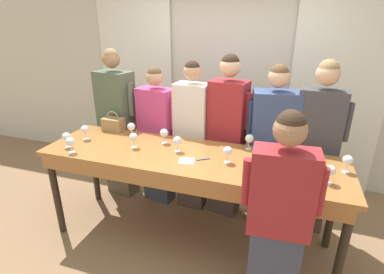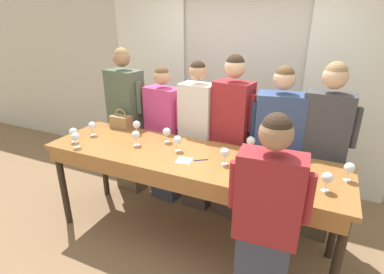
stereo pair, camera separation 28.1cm
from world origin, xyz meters
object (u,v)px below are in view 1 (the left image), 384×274
at_px(wine_glass_front_right, 228,151).
at_px(handbag, 113,124).
at_px(wine_bottle, 298,172).
at_px(guest_navy_coat, 271,148).
at_px(guest_beige_cap, 316,147).
at_px(wine_glass_by_bottle, 131,127).
at_px(wine_glass_center_right, 249,139).
at_px(wine_glass_back_left, 133,137).
at_px(guest_pink_top, 157,137).
at_px(host_pouring, 278,220).
at_px(wine_glass_near_host, 66,137).
at_px(wine_glass_center_mid, 164,133).
at_px(guest_cream_sweater, 192,137).
at_px(wine_glass_back_right, 348,160).
at_px(wine_glass_by_handbag, 85,130).
at_px(wine_glass_back_mid, 70,142).
at_px(tasting_bar, 188,166).
at_px(guest_striped_shirt, 227,137).
at_px(guest_olive_jacket, 118,125).
at_px(wine_glass_front_mid, 177,141).
at_px(wine_glass_center_left, 330,171).
at_px(wine_glass_front_left, 277,148).

bearing_deg(wine_glass_front_right, handbag, 164.46).
bearing_deg(wine_bottle, guest_navy_coat, 105.54).
bearing_deg(guest_beige_cap, wine_glass_by_bottle, -169.28).
relative_size(wine_glass_center_right, wine_glass_back_left, 1.00).
xyz_separation_m(wine_glass_by_bottle, guest_pink_top, (0.13, 0.36, -0.23)).
relative_size(wine_glass_center_right, host_pouring, 0.09).
bearing_deg(guest_pink_top, wine_glass_back_left, -86.54).
xyz_separation_m(wine_glass_near_host, wine_glass_by_bottle, (0.46, 0.46, 0.00)).
relative_size(handbag, host_pouring, 0.14).
xyz_separation_m(guest_navy_coat, guest_beige_cap, (0.43, 0.00, 0.07)).
height_order(wine_glass_center_mid, wine_glass_by_bottle, same).
xyz_separation_m(wine_glass_center_right, guest_cream_sweater, (-0.68, 0.29, -0.18)).
relative_size(wine_glass_back_left, guest_navy_coat, 0.09).
relative_size(wine_glass_back_right, wine_glass_by_bottle, 1.00).
bearing_deg(wine_glass_by_handbag, wine_glass_back_mid, -75.98).
bearing_deg(wine_glass_back_mid, host_pouring, -8.39).
distance_m(tasting_bar, wine_glass_by_handbag, 1.18).
distance_m(wine_glass_back_right, guest_navy_coat, 0.83).
relative_size(wine_bottle, wine_glass_center_mid, 2.11).
bearing_deg(host_pouring, wine_glass_by_handbag, 163.16).
bearing_deg(wine_glass_center_mid, wine_glass_back_left, -139.78).
distance_m(wine_glass_center_right, guest_striped_shirt, 0.42).
distance_m(tasting_bar, host_pouring, 1.02).
distance_m(wine_glass_front_right, guest_pink_top, 1.19).
distance_m(guest_beige_cap, host_pouring, 1.23).
bearing_deg(wine_glass_back_left, guest_navy_coat, 25.59).
relative_size(wine_bottle, wine_glass_back_right, 2.11).
height_order(wine_glass_center_right, guest_striped_shirt, guest_striped_shirt).
xyz_separation_m(guest_pink_top, guest_beige_cap, (1.75, 0.00, 0.10)).
distance_m(wine_glass_by_bottle, wine_glass_by_handbag, 0.48).
xyz_separation_m(guest_striped_shirt, guest_navy_coat, (0.48, 0.00, -0.07)).
bearing_deg(wine_glass_back_left, guest_olive_jacket, 132.71).
xyz_separation_m(wine_glass_front_mid, guest_olive_jacket, (-1.01, 0.56, -0.14)).
bearing_deg(guest_beige_cap, tasting_bar, -150.93).
relative_size(wine_glass_center_left, wine_glass_center_right, 1.00).
xyz_separation_m(wine_glass_back_mid, guest_cream_sweater, (0.91, 0.91, -0.18)).
relative_size(wine_glass_front_mid, guest_beige_cap, 0.08).
bearing_deg(host_pouring, wine_glass_front_mid, 147.53).
height_order(wine_bottle, wine_glass_center_left, wine_bottle).
distance_m(wine_bottle, wine_glass_by_bottle, 1.77).
distance_m(wine_glass_back_left, guest_navy_coat, 1.43).
bearing_deg(wine_glass_back_right, wine_glass_front_left, 173.15).
distance_m(wine_glass_near_host, guest_cream_sweater, 1.32).
distance_m(guest_pink_top, host_pouring, 1.89).
xyz_separation_m(wine_bottle, handbag, (-1.98, 0.62, -0.05)).
distance_m(wine_bottle, host_pouring, 0.40).
bearing_deg(guest_striped_shirt, guest_pink_top, 180.00).
distance_m(wine_glass_center_mid, wine_glass_by_bottle, 0.41).
relative_size(wine_glass_by_handbag, guest_olive_jacket, 0.08).
bearing_deg(wine_glass_back_right, guest_beige_cap, 112.15).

